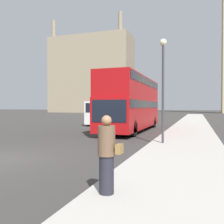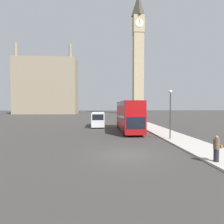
# 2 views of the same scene
# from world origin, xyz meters

# --- Properties ---
(ground_plane) EXTENTS (300.00, 300.00, 0.00)m
(ground_plane) POSITION_xyz_m (0.00, 0.00, 0.00)
(ground_plane) COLOR #383533
(sidewalk_strip) EXTENTS (3.56, 120.00, 0.15)m
(sidewalk_strip) POSITION_xyz_m (6.78, 0.00, 0.07)
(sidewalk_strip) COLOR #ADA89E
(sidewalk_strip) RESTS_ON ground_plane
(clock_tower) EXTENTS (5.54, 5.71, 62.19)m
(clock_tower) POSITION_xyz_m (17.11, 77.91, 31.92)
(clock_tower) COLOR tan
(clock_tower) RESTS_ON ground_plane
(building_block_distant) EXTENTS (29.42, 11.67, 33.03)m
(building_block_distant) POSITION_xyz_m (-29.17, 75.91, 13.58)
(building_block_distant) COLOR gray
(building_block_distant) RESTS_ON ground_plane
(red_double_decker_bus) EXTENTS (2.60, 11.52, 4.42)m
(red_double_decker_bus) POSITION_xyz_m (2.17, 12.84, 2.46)
(red_double_decker_bus) COLOR #A80F11
(red_double_decker_bus) RESTS_ON ground_plane
(white_van) EXTENTS (2.22, 5.99, 2.58)m
(white_van) POSITION_xyz_m (-2.47, 18.57, 1.38)
(white_van) COLOR white
(white_van) RESTS_ON ground_plane
(pedestrian) EXTENTS (0.53, 0.37, 1.68)m
(pedestrian) POSITION_xyz_m (5.52, -2.39, 0.99)
(pedestrian) COLOR #23232D
(pedestrian) RESTS_ON sidewalk_strip
(street_lamp) EXTENTS (0.36, 0.36, 5.34)m
(street_lamp) POSITION_xyz_m (5.66, 5.58, 3.69)
(street_lamp) COLOR #38383D
(street_lamp) RESTS_ON sidewalk_strip
(parked_sedan) EXTENTS (1.76, 4.22, 1.54)m
(parked_sedan) POSITION_xyz_m (-2.58, 40.41, 0.70)
(parked_sedan) COLOR silver
(parked_sedan) RESTS_ON ground_plane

